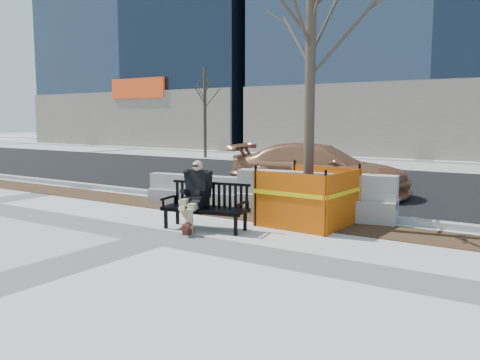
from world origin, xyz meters
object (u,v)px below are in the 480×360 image
at_px(seated_man, 196,228).
at_px(sedan, 319,195).
at_px(jersey_barrier_left, 197,204).
at_px(tree_fence, 308,224).
at_px(bench, 205,229).
at_px(jersey_barrier_right, 313,217).

relative_size(seated_man, sedan, 0.27).
distance_m(sedan, jersey_barrier_left, 3.55).
height_order(sedan, jersey_barrier_left, sedan).
bearing_deg(tree_fence, bench, -133.31).
height_order(sedan, jersey_barrier_right, sedan).
bearing_deg(jersey_barrier_left, jersey_barrier_right, -6.01).
bearing_deg(bench, tree_fence, 36.87).
height_order(tree_fence, jersey_barrier_left, tree_fence).
bearing_deg(jersey_barrier_right, bench, -128.38).
distance_m(bench, jersey_barrier_right, 2.53).
xyz_separation_m(seated_man, sedan, (0.26, 5.10, 0.00)).
bearing_deg(seated_man, jersey_barrier_right, 46.90).
xyz_separation_m(bench, seated_man, (-0.23, 0.01, 0.00)).
relative_size(tree_fence, sedan, 1.23).
xyz_separation_m(tree_fence, sedan, (-1.39, 3.60, 0.00)).
distance_m(seated_man, jersey_barrier_right, 2.64).
height_order(bench, jersey_barrier_left, bench).
xyz_separation_m(tree_fence, jersey_barrier_left, (-3.27, 0.59, 0.00)).
bearing_deg(sedan, seated_man, 165.31).
distance_m(tree_fence, jersey_barrier_right, 0.73).
height_order(tree_fence, jersey_barrier_right, tree_fence).
bearing_deg(sedan, jersey_barrier_left, 136.11).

